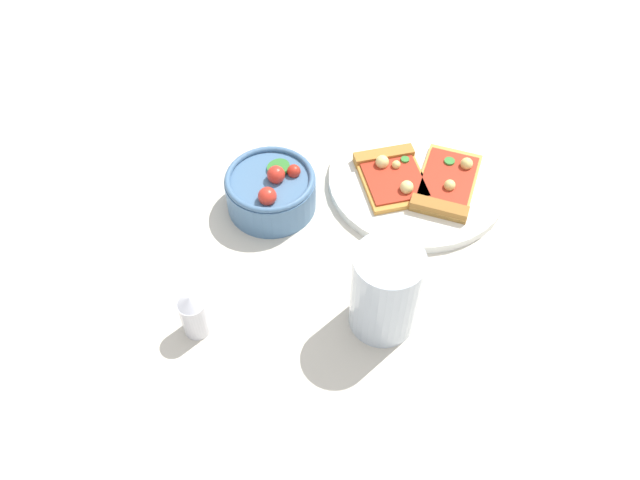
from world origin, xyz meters
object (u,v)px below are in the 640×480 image
soda_glass (385,292)px  plate (417,180)px  salad_bowl (271,190)px  pepper_shaker (194,314)px  pizza_slice_far (447,186)px  pizza_slice_near (391,174)px

soda_glass → plate: bearing=-20.2°
salad_bowl → soda_glass: size_ratio=1.00×
soda_glass → pepper_shaker: bearing=89.1°
pizza_slice_far → soda_glass: (-0.20, 0.12, 0.04)m
salad_bowl → pizza_slice_far: bearing=-90.0°
pizza_slice_near → salad_bowl: 0.18m
plate → pizza_slice_near: pizza_slice_near is taller
plate → salad_bowl: 0.22m
pizza_slice_near → salad_bowl: bearing=99.5°
pizza_slice_far → salad_bowl: salad_bowl is taller
salad_bowl → soda_glass: soda_glass is taller
pizza_slice_near → soda_glass: 0.24m
pizza_slice_near → soda_glass: bearing=169.0°
plate → pepper_shaker: 0.38m
pizza_slice_near → pepper_shaker: size_ratio=1.82×
plate → pizza_slice_near: (0.00, 0.04, 0.01)m
pizza_slice_near → pepper_shaker: bearing=129.7°
salad_bowl → plate: bearing=-83.0°
salad_bowl → pepper_shaker: size_ratio=1.82×
soda_glass → pepper_shaker: size_ratio=1.82×
salad_bowl → pizza_slice_near: bearing=-80.5°
soda_glass → pepper_shaker: (0.00, 0.23, -0.03)m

